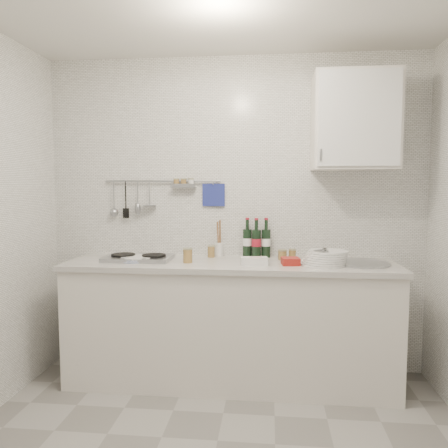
% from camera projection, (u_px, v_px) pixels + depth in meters
% --- Properties ---
extents(back_wall, '(3.00, 0.02, 2.50)m').
position_uv_depth(back_wall, '(234.00, 215.00, 3.51)').
color(back_wall, silver).
rests_on(back_wall, floor).
extents(counter, '(2.44, 0.64, 0.96)m').
position_uv_depth(counter, '(231.00, 325.00, 3.29)').
color(counter, silver).
rests_on(counter, floor).
extents(wall_rail, '(0.98, 0.09, 0.34)m').
position_uv_depth(wall_rail, '(160.00, 193.00, 3.53)').
color(wall_rail, '#93969B').
rests_on(wall_rail, back_wall).
extents(wall_cabinet, '(0.60, 0.38, 0.70)m').
position_uv_depth(wall_cabinet, '(355.00, 122.00, 3.18)').
color(wall_cabinet, silver).
rests_on(wall_cabinet, back_wall).
extents(plate_stack_hob, '(0.26, 0.26, 0.03)m').
position_uv_depth(plate_stack_hob, '(137.00, 259.00, 3.28)').
color(plate_stack_hob, '#4B66AC').
rests_on(plate_stack_hob, counter).
extents(plate_stack_sink, '(0.34, 0.33, 0.11)m').
position_uv_depth(plate_stack_sink, '(326.00, 258.00, 3.12)').
color(plate_stack_sink, white).
rests_on(plate_stack_sink, counter).
extents(wine_bottles, '(0.22, 0.10, 0.31)m').
position_uv_depth(wine_bottles, '(257.00, 238.00, 3.43)').
color(wine_bottles, black).
rests_on(wine_bottles, counter).
extents(butter_dish, '(0.20, 0.12, 0.06)m').
position_uv_depth(butter_dish, '(254.00, 261.00, 3.10)').
color(butter_dish, white).
rests_on(butter_dish, counter).
extents(strawberry_punnet, '(0.14, 0.14, 0.05)m').
position_uv_depth(strawberry_punnet, '(290.00, 261.00, 3.11)').
color(strawberry_punnet, '#B62D14').
rests_on(strawberry_punnet, counter).
extents(utensil_crock, '(0.07, 0.07, 0.29)m').
position_uv_depth(utensil_crock, '(219.00, 248.00, 3.50)').
color(utensil_crock, white).
rests_on(utensil_crock, counter).
extents(jar_a, '(0.06, 0.06, 0.09)m').
position_uv_depth(jar_a, '(211.00, 251.00, 3.44)').
color(jar_a, olive).
rests_on(jar_a, counter).
extents(jar_b, '(0.06, 0.06, 0.08)m').
position_uv_depth(jar_b, '(292.00, 254.00, 3.35)').
color(jar_b, olive).
rests_on(jar_b, counter).
extents(jar_c, '(0.07, 0.07, 0.08)m').
position_uv_depth(jar_c, '(282.00, 255.00, 3.33)').
color(jar_c, olive).
rests_on(jar_c, counter).
extents(jar_d, '(0.07, 0.07, 0.11)m').
position_uv_depth(jar_d, '(188.00, 255.00, 3.20)').
color(jar_d, olive).
rests_on(jar_d, counter).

